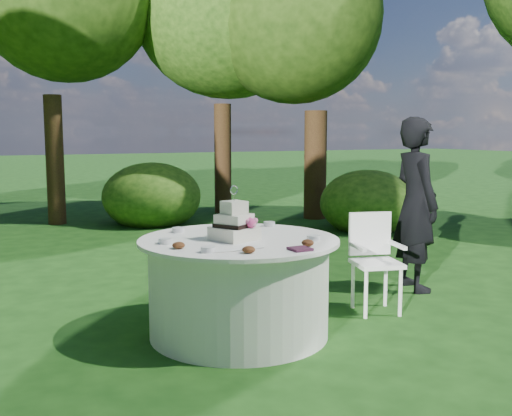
% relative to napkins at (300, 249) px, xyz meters
% --- Properties ---
extents(ground, '(80.00, 80.00, 0.00)m').
position_rel_napkins_xyz_m(ground, '(-0.18, 0.62, -0.78)').
color(ground, '#12350E').
rests_on(ground, ground).
extents(napkins, '(0.14, 0.14, 0.02)m').
position_rel_napkins_xyz_m(napkins, '(0.00, 0.00, 0.00)').
color(napkins, '#471E36').
rests_on(napkins, table).
extents(feather_plume, '(0.48, 0.07, 0.01)m').
position_rel_napkins_xyz_m(feather_plume, '(-0.41, 0.20, -0.00)').
color(feather_plume, white).
rests_on(feather_plume, table).
extents(guest, '(0.54, 0.71, 1.74)m').
position_rel_napkins_xyz_m(guest, '(2.00, 1.07, 0.09)').
color(guest, black).
rests_on(guest, ground).
extents(table, '(1.56, 1.56, 0.77)m').
position_rel_napkins_xyz_m(table, '(-0.18, 0.62, -0.39)').
color(table, silver).
rests_on(table, ground).
extents(cake, '(0.37, 0.37, 0.42)m').
position_rel_napkins_xyz_m(cake, '(-0.24, 0.58, 0.10)').
color(cake, silver).
rests_on(cake, table).
extents(chair, '(0.48, 0.48, 0.88)m').
position_rel_napkins_xyz_m(chair, '(1.17, 0.67, -0.26)').
color(chair, white).
rests_on(chair, ground).
extents(votives, '(1.18, 0.99, 0.04)m').
position_rel_napkins_xyz_m(votives, '(-0.25, 0.66, 0.01)').
color(votives, silver).
rests_on(votives, table).
extents(petal_cups, '(0.99, 1.11, 0.05)m').
position_rel_napkins_xyz_m(petal_cups, '(-0.20, 0.43, 0.02)').
color(petal_cups, '#562D16').
rests_on(petal_cups, table).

